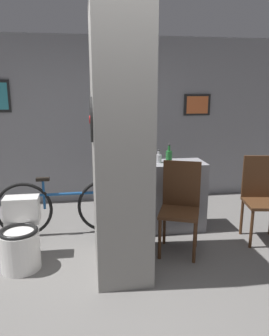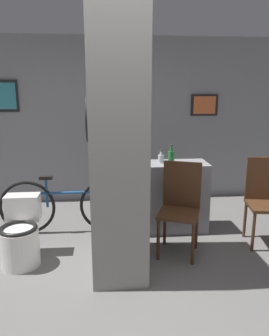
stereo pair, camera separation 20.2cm
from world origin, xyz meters
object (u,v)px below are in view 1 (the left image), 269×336
(chair_near_pillar, at_px, (180,203))
(bicycle, at_px, (65,207))
(bottle_tall, at_px, (169,156))
(chair_by_doorway, at_px, (262,195))
(toilet, at_px, (20,240))

(chair_near_pillar, height_order, bicycle, chair_near_pillar)
(bottle_tall, bearing_deg, bicycle, 176.75)
(chair_by_doorway, relative_size, bicycle, 0.60)
(bicycle, xyz_separation_m, bottle_tall, (1.31, -0.07, 0.62))
(chair_near_pillar, bearing_deg, bottle_tall, 111.42)
(chair_by_doorway, bearing_deg, toilet, -165.58)
(toilet, bearing_deg, chair_near_pillar, 3.34)
(chair_near_pillar, bearing_deg, toilet, -155.25)
(chair_by_doorway, xyz_separation_m, bottle_tall, (-1.06, 0.41, 0.43))
(chair_by_doorway, xyz_separation_m, bicycle, (-2.37, 0.48, -0.20))
(bicycle, bearing_deg, toilet, -120.40)
(toilet, distance_m, chair_near_pillar, 1.76)
(toilet, relative_size, chair_near_pillar, 0.67)
(toilet, relative_size, bottle_tall, 2.74)
(chair_by_doorway, bearing_deg, bicycle, 178.03)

